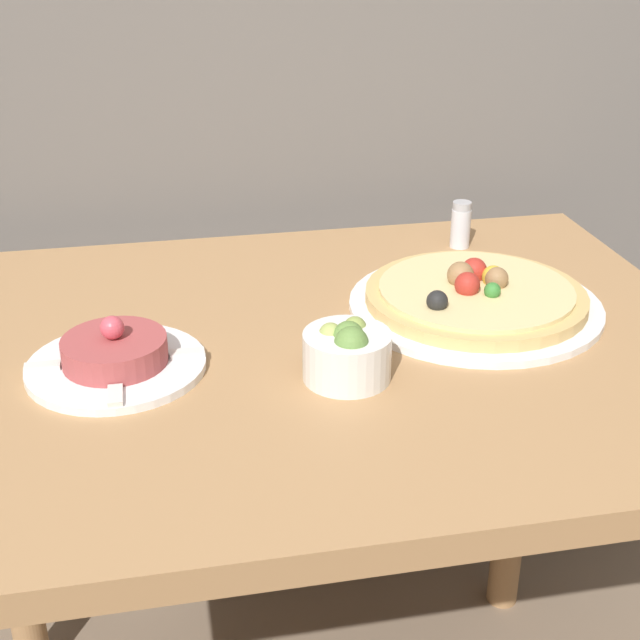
# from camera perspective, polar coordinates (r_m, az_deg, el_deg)

# --- Properties ---
(dining_table) EXTENTS (1.03, 0.76, 0.80)m
(dining_table) POSITION_cam_1_polar(r_m,az_deg,el_deg) (1.16, -0.76, -7.09)
(dining_table) COLOR #AD7F51
(dining_table) RESTS_ON ground_plane
(pizza_plate) EXTENTS (0.33, 0.33, 0.06)m
(pizza_plate) POSITION_cam_1_polar(r_m,az_deg,el_deg) (1.18, 9.90, 1.41)
(pizza_plate) COLOR white
(pizza_plate) RESTS_ON dining_table
(tartare_plate) EXTENTS (0.21, 0.21, 0.07)m
(tartare_plate) POSITION_cam_1_polar(r_m,az_deg,el_deg) (1.04, -12.96, -2.35)
(tartare_plate) COLOR white
(tartare_plate) RESTS_ON dining_table
(small_bowl) EXTENTS (0.10, 0.10, 0.07)m
(small_bowl) POSITION_cam_1_polar(r_m,az_deg,el_deg) (0.99, 1.76, -2.01)
(small_bowl) COLOR white
(small_bowl) RESTS_ON dining_table
(salt_shaker) EXTENTS (0.03, 0.03, 0.07)m
(salt_shaker) POSITION_cam_1_polar(r_m,az_deg,el_deg) (1.39, 9.00, 6.04)
(salt_shaker) COLOR silver
(salt_shaker) RESTS_ON dining_table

